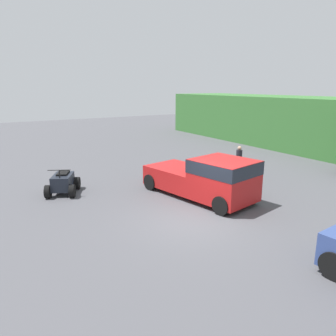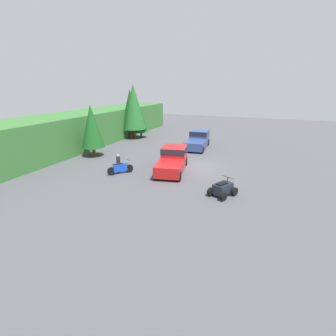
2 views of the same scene
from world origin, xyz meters
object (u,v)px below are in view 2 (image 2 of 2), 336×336
object	(u,v)px
pickup_truck_red	(173,159)
rider_person	(118,163)
quad_atv	(223,189)
pickup_truck_second	(198,139)
dirt_bike	(120,168)
traffic_cone	(170,149)

from	to	relation	value
pickup_truck_red	rider_person	xyz separation A→B (m)	(-2.43, 4.07, -0.12)
quad_atv	pickup_truck_second	bearing A→B (deg)	48.57
pickup_truck_red	dirt_bike	size ratio (longest dim) A/B	3.07
pickup_truck_red	quad_atv	world-z (taller)	pickup_truck_red
pickup_truck_red	traffic_cone	world-z (taller)	pickup_truck_red
quad_atv	pickup_truck_red	bearing A→B (deg)	78.32
pickup_truck_second	quad_atv	size ratio (longest dim) A/B	2.49
pickup_truck_red	pickup_truck_second	distance (m)	9.20
pickup_truck_red	traffic_cone	distance (m)	6.78
pickup_truck_red	dirt_bike	xyz separation A→B (m)	(-2.71, 3.72, -0.52)
rider_person	traffic_cone	distance (m)	8.75
quad_atv	rider_person	xyz separation A→B (m)	(1.60, 9.29, 0.38)
quad_atv	traffic_cone	distance (m)	12.91
pickup_truck_second	traffic_cone	bearing A→B (deg)	136.16
dirt_bike	traffic_cone	size ratio (longest dim) A/B	3.31
traffic_cone	pickup_truck_red	bearing A→B (deg)	-156.69
pickup_truck_red	rider_person	world-z (taller)	pickup_truck_red
traffic_cone	rider_person	bearing A→B (deg)	170.77
pickup_truck_red	rider_person	distance (m)	4.74
pickup_truck_second	quad_atv	xyz separation A→B (m)	(-13.22, -5.51, -0.51)
pickup_truck_second	dirt_bike	distance (m)	12.40
pickup_truck_second	rider_person	xyz separation A→B (m)	(-11.62, 3.78, -0.12)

